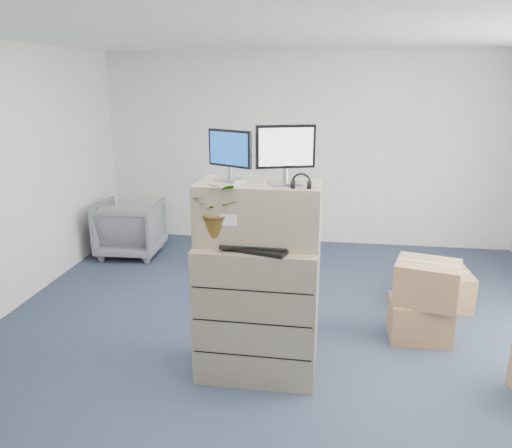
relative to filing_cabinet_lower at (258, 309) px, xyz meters
The scene contains 16 objects.
ground 0.62m from the filing_cabinet_lower, 26.96° to the left, with size 7.00×7.00×0.00m, color #262D45.
wall_back 3.71m from the filing_cabinet_lower, 86.74° to the left, with size 6.00×0.02×2.80m, color silver.
filing_cabinet_lower is the anchor object (origin of this frame).
filing_cabinet_upper 0.82m from the filing_cabinet_lower, 89.21° to the left, with size 0.98×0.49×0.49m, color tan.
monitor_left 1.32m from the filing_cabinet_lower, 157.94° to the left, with size 0.38×0.23×0.40m.
monitor_right 1.34m from the filing_cabinet_lower, ahead, with size 0.45×0.24×0.45m.
headphones 1.16m from the filing_cabinet_lower, 15.20° to the right, with size 0.15×0.15×0.02m, color black.
keyboard 0.60m from the filing_cabinet_lower, 98.74° to the right, with size 0.59×0.24×0.03m, color black.
mouse 0.69m from the filing_cabinet_lower, 19.41° to the right, with size 0.11×0.07×0.04m, color silver.
water_bottle 0.71m from the filing_cabinet_lower, 52.67° to the left, with size 0.07×0.07×0.26m, color #9CA0A5.
phone_dock 0.62m from the filing_cabinet_lower, behind, with size 0.06×0.05×0.13m.
external_drive 0.72m from the filing_cabinet_lower, 14.89° to the left, with size 0.20×0.15×0.06m, color black.
tissue_box 0.76m from the filing_cabinet_lower, 10.39° to the left, with size 0.27×0.13×0.10m, color #3875BE.
potted_plant 0.87m from the filing_cabinet_lower, 163.20° to the right, with size 0.45×0.49×0.43m.
office_chair 3.44m from the filing_cabinet_lower, 129.74° to the left, with size 0.82×0.77×0.85m, color slate.
cardboard_boxes 2.03m from the filing_cabinet_lower, 19.30° to the left, with size 1.61×2.25×0.78m.
Camera 1 is at (0.34, -3.85, 2.44)m, focal length 35.00 mm.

